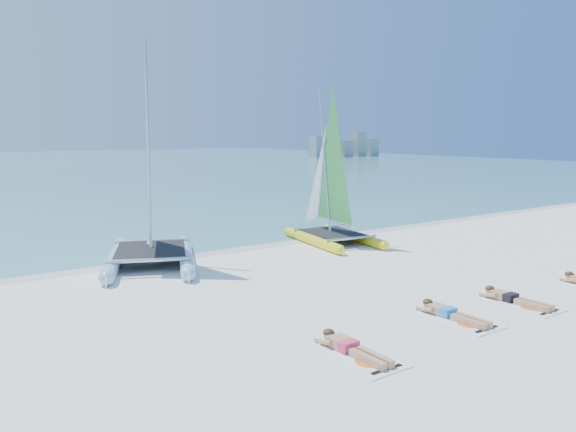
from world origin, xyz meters
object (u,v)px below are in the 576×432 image
sunbather_a (350,347)px  towel_a (357,356)px  catamaran_blue (149,194)px  towel_b (457,320)px  catamaran_yellow (328,190)px  towel_c (519,304)px  sunbather_c (512,298)px  sunbather_b (450,313)px

sunbather_a → towel_a: bearing=-90.0°
towel_a → catamaran_blue: bearing=91.8°
catamaran_blue → towel_b: bearing=-46.1°
catamaran_yellow → towel_c: (-1.29, -8.79, -1.88)m
sunbather_a → catamaran_yellow: bearing=53.3°
towel_b → towel_c: 2.12m
towel_b → sunbather_c: size_ratio=1.07×
sunbather_b → towel_c: bearing=-8.5°
towel_a → sunbather_c: size_ratio=1.07×
catamaran_blue → sunbather_c: 10.64m
catamaran_blue → towel_b: (3.39, -8.94, -2.16)m
towel_b → towel_c: same height
catamaran_yellow → sunbather_b: size_ratio=3.48×
sunbather_a → sunbather_b: size_ratio=1.00×
sunbather_a → catamaran_blue: bearing=91.9°
sunbather_a → towel_c: bearing=-0.8°
sunbather_b → sunbather_c: size_ratio=1.00×
catamaran_blue → towel_a: 9.44m
catamaran_yellow → sunbather_c: catamaran_yellow is taller
catamaran_yellow → towel_b: (-3.41, -8.66, -1.88)m
sunbather_b → towel_a: bearing=-172.0°
towel_c → catamaran_yellow: bearing=81.6°
towel_b → sunbather_c: sunbather_c is taller
catamaran_blue → sunbather_a: bearing=-64.9°
towel_c → sunbather_c: (0.00, 0.19, 0.11)m
catamaran_yellow → sunbather_a: size_ratio=3.48×
sunbather_b → sunbather_c: bearing=-3.3°
sunbather_a → towel_b: bearing=1.0°
sunbather_b → towel_c: size_ratio=0.93×
catamaran_yellow → sunbather_c: bearing=-89.4°
catamaran_yellow → towel_a: catamaran_yellow is taller
catamaran_blue → towel_c: catamaran_blue is taller
towel_c → sunbather_c: sunbather_c is taller
catamaran_blue → towel_b: 9.80m
catamaran_yellow → sunbather_a: bearing=-117.6°
towel_b → sunbather_c: bearing=1.9°
towel_a → sunbather_c: bearing=3.4°
towel_b → towel_c: size_ratio=1.00×
towel_c → sunbather_c: 0.22m
catamaran_blue → sunbather_c: (5.51, -8.88, -2.05)m
catamaran_blue → towel_b: catamaran_blue is taller
sunbather_b → towel_c: sunbather_b is taller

